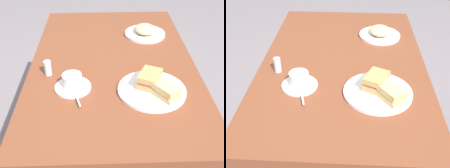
{
  "view_description": "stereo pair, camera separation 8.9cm",
  "coord_description": "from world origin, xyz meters",
  "views": [
    {
      "loc": [
        1.21,
        -0.05,
        1.42
      ],
      "look_at": [
        0.24,
        -0.01,
        0.74
      ],
      "focal_mm": 46.22,
      "sensor_mm": 36.0,
      "label": 1
    },
    {
      "loc": [
        1.21,
        0.04,
        1.42
      ],
      "look_at": [
        0.24,
        -0.01,
        0.74
      ],
      "focal_mm": 46.22,
      "sensor_mm": 36.0,
      "label": 2
    }
  ],
  "objects": [
    {
      "name": "side_plate",
      "position": [
        -0.28,
        0.19,
        0.71
      ],
      "size": [
        0.23,
        0.23,
        0.01
      ],
      "primitive_type": "cylinder",
      "color": "white",
      "rests_on": "dining_table"
    },
    {
      "name": "spoon",
      "position": [
        0.3,
        -0.16,
        0.72
      ],
      "size": [
        0.1,
        0.04,
        0.01
      ],
      "color": "silver",
      "rests_on": "coffee_saucer"
    },
    {
      "name": "coffee_saucer",
      "position": [
        0.22,
        -0.18,
        0.71
      ],
      "size": [
        0.15,
        0.15,
        0.01
      ],
      "primitive_type": "cylinder",
      "color": "white",
      "rests_on": "dining_table"
    },
    {
      "name": "ground_plane",
      "position": [
        0.0,
        0.0,
        0.0
      ],
      "size": [
        6.0,
        6.0,
        0.0
      ],
      "primitive_type": "plane",
      "color": "slate"
    },
    {
      "name": "salt_shaker",
      "position": [
        0.11,
        -0.29,
        0.74
      ],
      "size": [
        0.03,
        0.03,
        0.07
      ],
      "primitive_type": "cylinder",
      "color": "silver",
      "rests_on": "dining_table"
    },
    {
      "name": "sandwich_plate",
      "position": [
        0.26,
        0.15,
        0.71
      ],
      "size": [
        0.28,
        0.28,
        0.01
      ],
      "primitive_type": "cylinder",
      "color": "white",
      "rests_on": "dining_table"
    },
    {
      "name": "dining_table",
      "position": [
        0.0,
        0.0,
        0.61
      ],
      "size": [
        1.26,
        0.78,
        0.71
      ],
      "color": "brown",
      "rests_on": "ground_plane"
    },
    {
      "name": "sandwich_front",
      "position": [
        0.23,
        0.15,
        0.75
      ],
      "size": [
        0.14,
        0.12,
        0.06
      ],
      "color": "tan",
      "rests_on": "sandwich_plate"
    },
    {
      "name": "side_food_pile",
      "position": [
        -0.28,
        0.19,
        0.74
      ],
      "size": [
        0.14,
        0.11,
        0.04
      ],
      "primitive_type": "ellipsoid",
      "color": "tan",
      "rests_on": "side_plate"
    },
    {
      "name": "coffee_cup",
      "position": [
        0.22,
        -0.17,
        0.75
      ],
      "size": [
        0.08,
        0.11,
        0.06
      ],
      "color": "white",
      "rests_on": "coffee_saucer"
    },
    {
      "name": "sandwich_back",
      "position": [
        0.3,
        0.19,
        0.75
      ],
      "size": [
        0.15,
        0.13,
        0.05
      ],
      "color": "#E4B976",
      "rests_on": "sandwich_plate"
    }
  ]
}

